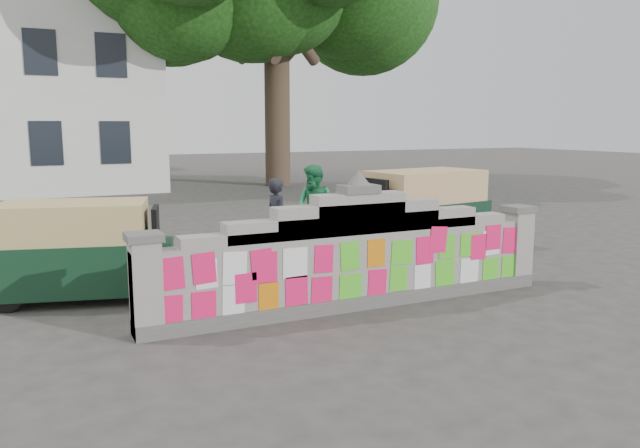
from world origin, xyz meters
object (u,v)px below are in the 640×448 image
object	(u,v)px
cyclist_rider	(278,234)
rickshaw_right	(421,209)
rickshaw_left	(80,249)
cyclist_bike	(278,251)
pedestrian	(315,210)

from	to	relation	value
cyclist_rider	rickshaw_right	distance (m)	3.76
cyclist_rider	rickshaw_left	world-z (taller)	rickshaw_left
cyclist_bike	rickshaw_left	bearing A→B (deg)	84.76
rickshaw_right	cyclist_bike	bearing A→B (deg)	5.11
cyclist_bike	cyclist_rider	world-z (taller)	cyclist_rider
cyclist_bike	rickshaw_right	world-z (taller)	rickshaw_right
cyclist_rider	cyclist_bike	bearing A→B (deg)	-0.00
pedestrian	cyclist_bike	bearing A→B (deg)	-67.18
cyclist_bike	pedestrian	world-z (taller)	pedestrian
rickshaw_left	pedestrian	bearing A→B (deg)	33.22
pedestrian	rickshaw_right	bearing A→B (deg)	50.68
rickshaw_left	rickshaw_right	distance (m)	6.98
cyclist_rider	pedestrian	world-z (taller)	pedestrian
rickshaw_left	rickshaw_right	bearing A→B (deg)	22.54
cyclist_rider	pedestrian	xyz separation A→B (m)	(1.43, 1.51, 0.17)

